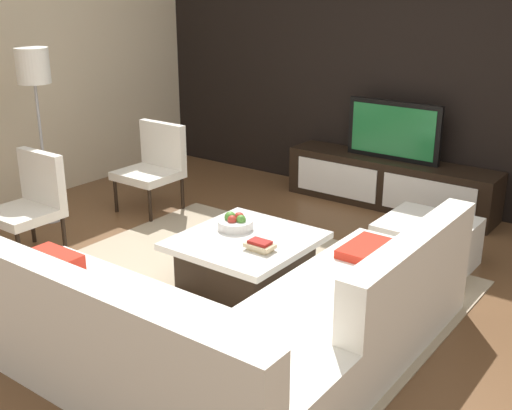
{
  "coord_description": "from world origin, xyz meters",
  "views": [
    {
      "loc": [
        2.62,
        -3.43,
        2.23
      ],
      "look_at": [
        -0.21,
        0.37,
        0.54
      ],
      "focal_mm": 44.77,
      "sensor_mm": 36.0,
      "label": 1
    }
  ],
  "objects_px": {
    "ottoman": "(426,245)",
    "television": "(394,131)",
    "media_console": "(390,183)",
    "sectional_couch": "(233,326)",
    "fruit_bowl": "(235,223)",
    "book_stack": "(260,246)",
    "accent_chair_far": "(155,162)",
    "floor_lamp": "(34,78)",
    "coffee_table": "(246,259)",
    "accent_chair_near": "(32,199)"
  },
  "relations": [
    {
      "from": "fruit_bowl",
      "to": "accent_chair_far",
      "type": "xyz_separation_m",
      "value": [
        -1.6,
        0.72,
        0.06
      ]
    },
    {
      "from": "media_console",
      "to": "ottoman",
      "type": "height_order",
      "value": "media_console"
    },
    {
      "from": "television",
      "to": "accent_chair_near",
      "type": "relative_size",
      "value": 1.13
    },
    {
      "from": "fruit_bowl",
      "to": "coffee_table",
      "type": "bearing_deg",
      "value": -28.9
    },
    {
      "from": "sectional_couch",
      "to": "fruit_bowl",
      "type": "bearing_deg",
      "value": 127.55
    },
    {
      "from": "floor_lamp",
      "to": "book_stack",
      "type": "bearing_deg",
      "value": -1.96
    },
    {
      "from": "ottoman",
      "to": "book_stack",
      "type": "xyz_separation_m",
      "value": [
        -0.77,
        -1.22,
        0.22
      ]
    },
    {
      "from": "television",
      "to": "accent_chair_far",
      "type": "bearing_deg",
      "value": -141.92
    },
    {
      "from": "media_console",
      "to": "sectional_couch",
      "type": "bearing_deg",
      "value": -80.86
    },
    {
      "from": "accent_chair_near",
      "to": "ottoman",
      "type": "xyz_separation_m",
      "value": [
        2.8,
        1.7,
        -0.29
      ]
    },
    {
      "from": "floor_lamp",
      "to": "fruit_bowl",
      "type": "height_order",
      "value": "floor_lamp"
    },
    {
      "from": "television",
      "to": "sectional_couch",
      "type": "bearing_deg",
      "value": -80.86
    },
    {
      "from": "accent_chair_near",
      "to": "fruit_bowl",
      "type": "relative_size",
      "value": 3.11
    },
    {
      "from": "coffee_table",
      "to": "book_stack",
      "type": "height_order",
      "value": "book_stack"
    },
    {
      "from": "book_stack",
      "to": "accent_chair_near",
      "type": "bearing_deg",
      "value": -166.82
    },
    {
      "from": "coffee_table",
      "to": "floor_lamp",
      "type": "height_order",
      "value": "floor_lamp"
    },
    {
      "from": "television",
      "to": "coffee_table",
      "type": "xyz_separation_m",
      "value": [
        -0.1,
        -2.3,
        -0.59
      ]
    },
    {
      "from": "media_console",
      "to": "floor_lamp",
      "type": "distance_m",
      "value": 3.6
    },
    {
      "from": "accent_chair_far",
      "to": "book_stack",
      "type": "height_order",
      "value": "accent_chair_far"
    },
    {
      "from": "accent_chair_near",
      "to": "fruit_bowl",
      "type": "xyz_separation_m",
      "value": [
        1.62,
        0.7,
        -0.06
      ]
    },
    {
      "from": "media_console",
      "to": "television",
      "type": "distance_m",
      "value": 0.55
    },
    {
      "from": "ottoman",
      "to": "television",
      "type": "bearing_deg",
      "value": 126.72
    },
    {
      "from": "television",
      "to": "accent_chair_far",
      "type": "height_order",
      "value": "television"
    },
    {
      "from": "media_console",
      "to": "accent_chair_far",
      "type": "relative_size",
      "value": 2.51
    },
    {
      "from": "sectional_couch",
      "to": "book_stack",
      "type": "height_order",
      "value": "sectional_couch"
    },
    {
      "from": "accent_chair_far",
      "to": "floor_lamp",
      "type": "bearing_deg",
      "value": -118.92
    },
    {
      "from": "ottoman",
      "to": "fruit_bowl",
      "type": "xyz_separation_m",
      "value": [
        -1.18,
        -1.0,
        0.23
      ]
    },
    {
      "from": "coffee_table",
      "to": "media_console",
      "type": "bearing_deg",
      "value": 87.51
    },
    {
      "from": "accent_chair_near",
      "to": "floor_lamp",
      "type": "xyz_separation_m",
      "value": [
        -0.59,
        0.56,
        0.88
      ]
    },
    {
      "from": "ottoman",
      "to": "floor_lamp",
      "type": "bearing_deg",
      "value": -161.53
    },
    {
      "from": "television",
      "to": "coffee_table",
      "type": "bearing_deg",
      "value": -92.49
    },
    {
      "from": "sectional_couch",
      "to": "coffee_table",
      "type": "xyz_separation_m",
      "value": [
        -0.62,
        0.94,
        -0.08
      ]
    },
    {
      "from": "accent_chair_near",
      "to": "accent_chair_far",
      "type": "xyz_separation_m",
      "value": [
        0.02,
        1.42,
        -0.0
      ]
    },
    {
      "from": "television",
      "to": "ottoman",
      "type": "distance_m",
      "value": 1.61
    },
    {
      "from": "television",
      "to": "sectional_couch",
      "type": "relative_size",
      "value": 0.41
    },
    {
      "from": "fruit_bowl",
      "to": "accent_chair_far",
      "type": "relative_size",
      "value": 0.32
    },
    {
      "from": "media_console",
      "to": "fruit_bowl",
      "type": "xyz_separation_m",
      "value": [
        -0.28,
        -2.2,
        0.18
      ]
    },
    {
      "from": "sectional_couch",
      "to": "fruit_bowl",
      "type": "xyz_separation_m",
      "value": [
        -0.8,
        1.04,
        0.15
      ]
    },
    {
      "from": "sectional_couch",
      "to": "accent_chair_near",
      "type": "relative_size",
      "value": 2.79
    },
    {
      "from": "coffee_table",
      "to": "accent_chair_near",
      "type": "bearing_deg",
      "value": -161.58
    },
    {
      "from": "media_console",
      "to": "floor_lamp",
      "type": "xyz_separation_m",
      "value": [
        -2.5,
        -2.33,
        1.12
      ]
    },
    {
      "from": "ottoman",
      "to": "media_console",
      "type": "bearing_deg",
      "value": 126.73
    },
    {
      "from": "television",
      "to": "floor_lamp",
      "type": "distance_m",
      "value": 3.47
    },
    {
      "from": "television",
      "to": "fruit_bowl",
      "type": "xyz_separation_m",
      "value": [
        -0.28,
        -2.2,
        -0.37
      ]
    },
    {
      "from": "coffee_table",
      "to": "accent_chair_far",
      "type": "xyz_separation_m",
      "value": [
        -1.78,
        0.82,
        0.29
      ]
    },
    {
      "from": "television",
      "to": "ottoman",
      "type": "xyz_separation_m",
      "value": [
        0.89,
        -1.2,
        -0.6
      ]
    },
    {
      "from": "media_console",
      "to": "coffee_table",
      "type": "relative_size",
      "value": 2.19
    },
    {
      "from": "television",
      "to": "floor_lamp",
      "type": "height_order",
      "value": "floor_lamp"
    },
    {
      "from": "fruit_bowl",
      "to": "book_stack",
      "type": "xyz_separation_m",
      "value": [
        0.4,
        -0.23,
        -0.01
      ]
    },
    {
      "from": "accent_chair_far",
      "to": "book_stack",
      "type": "distance_m",
      "value": 2.22
    }
  ]
}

